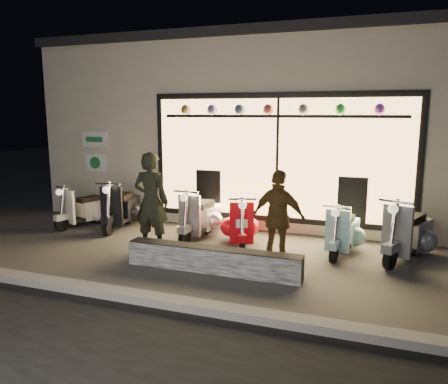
# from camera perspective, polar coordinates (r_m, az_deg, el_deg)

# --- Properties ---
(ground) EXTENTS (40.00, 40.00, 0.00)m
(ground) POSITION_cam_1_polar(r_m,az_deg,el_deg) (7.69, -2.40, -8.43)
(ground) COLOR #383533
(ground) RESTS_ON ground
(kerb) EXTENTS (40.00, 0.25, 0.12)m
(kerb) POSITION_cam_1_polar(r_m,az_deg,el_deg) (5.99, -9.80, -13.58)
(kerb) COLOR slate
(kerb) RESTS_ON ground
(shop_building) EXTENTS (10.20, 6.23, 4.20)m
(shop_building) POSITION_cam_1_polar(r_m,az_deg,el_deg) (12.05, 6.56, 8.52)
(shop_building) COLOR beige
(shop_building) RESTS_ON ground
(graffiti_barrier) EXTENTS (2.83, 0.28, 0.40)m
(graffiti_barrier) POSITION_cam_1_polar(r_m,az_deg,el_deg) (6.92, -1.50, -8.84)
(graffiti_barrier) COLOR black
(graffiti_barrier) RESTS_ON ground
(scooter_silver) EXTENTS (0.50, 1.40, 1.00)m
(scooter_silver) POSITION_cam_1_polar(r_m,az_deg,el_deg) (8.83, -2.91, -3.25)
(scooter_silver) COLOR black
(scooter_silver) RESTS_ON ground
(scooter_red) EXTENTS (0.74, 1.34, 0.97)m
(scooter_red) POSITION_cam_1_polar(r_m,az_deg,el_deg) (8.34, 2.12, -4.14)
(scooter_red) COLOR black
(scooter_red) RESTS_ON ground
(scooter_black) EXTENTS (0.61, 1.44, 1.02)m
(scooter_black) POSITION_cam_1_polar(r_m,az_deg,el_deg) (9.82, -13.12, -2.05)
(scooter_black) COLOR black
(scooter_black) RESTS_ON ground
(scooter_cream) EXTENTS (0.67, 1.26, 0.90)m
(scooter_cream) POSITION_cam_1_polar(r_m,az_deg,el_deg) (10.15, -17.37, -2.13)
(scooter_cream) COLOR black
(scooter_cream) RESTS_ON ground
(scooter_blue) EXTENTS (0.54, 1.29, 0.92)m
(scooter_blue) POSITION_cam_1_polar(r_m,az_deg,el_deg) (8.13, 15.39, -5.03)
(scooter_blue) COLOR black
(scooter_blue) RESTS_ON ground
(scooter_grey) EXTENTS (0.86, 1.46, 1.07)m
(scooter_grey) POSITION_cam_1_polar(r_m,az_deg,el_deg) (8.16, 23.05, -5.02)
(scooter_grey) COLOR black
(scooter_grey) RESTS_ON ground
(man) EXTENTS (0.67, 0.45, 1.79)m
(man) POSITION_cam_1_polar(r_m,az_deg,el_deg) (7.95, -9.49, -1.24)
(man) COLOR black
(man) RESTS_ON ground
(woman) EXTENTS (0.98, 0.57, 1.57)m
(woman) POSITION_cam_1_polar(r_m,az_deg,el_deg) (7.14, 7.17, -3.40)
(woman) COLOR brown
(woman) RESTS_ON ground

